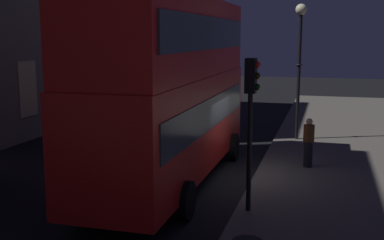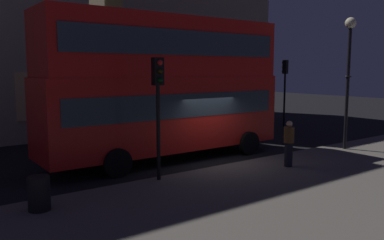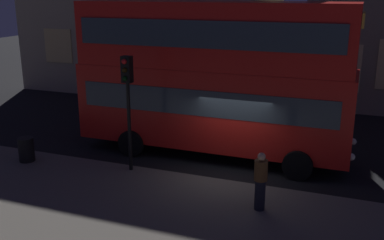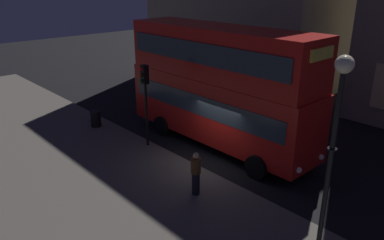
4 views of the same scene
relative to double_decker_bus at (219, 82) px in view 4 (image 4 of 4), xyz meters
name	(u,v)px [view 4 (image 4 of 4)]	position (x,y,z in m)	size (l,w,h in m)	color
ground_plane	(210,163)	(1.19, -1.67, -3.10)	(80.00, 80.00, 0.00)	black
sidewalk_slab	(94,213)	(1.19, -7.28, -3.04)	(44.00, 9.83, 0.12)	#5B564F
double_decker_bus	(219,82)	(0.00, 0.00, 0.00)	(10.04, 2.84, 5.59)	red
traffic_light_near_kerb	(145,89)	(-1.99, -2.71, -0.21)	(0.33, 0.37, 3.85)	black
street_lamp	(336,119)	(7.26, -3.30, 1.04)	(0.47, 0.47, 5.69)	black
pedestrian	(196,173)	(2.70, -3.97, -2.13)	(0.37, 0.37, 1.66)	black
litter_bin	(96,119)	(-5.82, -3.28, -2.55)	(0.54, 0.54, 0.86)	black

